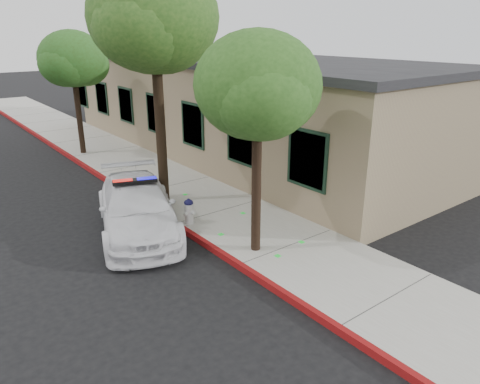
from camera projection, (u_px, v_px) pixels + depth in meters
name	position (u px, v px, depth m)	size (l,w,h in m)	color
ground	(239.00, 270.00, 10.61)	(120.00, 120.00, 0.00)	black
sidewalk	(221.00, 213.00, 13.74)	(3.20, 60.00, 0.15)	#9A988C
red_curb	(177.00, 225.00, 12.86)	(0.14, 60.00, 0.16)	maroon
clapboard_building	(235.00, 105.00, 20.44)	(7.30, 20.89, 4.24)	#8B805B
police_car	(137.00, 208.00, 12.42)	(3.55, 5.30, 1.55)	white
fire_hydrant	(189.00, 211.00, 12.70)	(0.42, 0.37, 0.74)	silver
street_tree_near	(258.00, 91.00, 9.99)	(2.87, 3.02, 5.25)	black
street_tree_mid	(154.00, 23.00, 12.79)	(3.82, 3.79, 7.12)	black
street_tree_far	(73.00, 62.00, 18.83)	(2.99, 2.76, 5.23)	black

